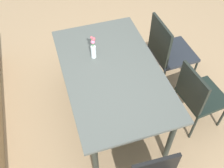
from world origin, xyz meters
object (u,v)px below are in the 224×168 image
object	(u,v)px
chair_near_right	(168,49)
flower_vase	(93,49)
chair_near_left	(198,95)
dining_table	(112,75)

from	to	relation	value
chair_near_right	flower_vase	distance (m)	1.05
chair_near_right	flower_vase	xyz separation A→B (m)	(-0.12, 0.97, 0.38)
chair_near_right	chair_near_left	xyz separation A→B (m)	(-0.73, -0.01, -0.03)
dining_table	chair_near_left	xyz separation A→B (m)	(-0.37, -0.86, -0.21)
chair_near_left	flower_vase	bearing A→B (deg)	-127.89
dining_table	chair_near_left	world-z (taller)	chair_near_left
dining_table	flower_vase	bearing A→B (deg)	26.91
chair_near_right	chair_near_left	size ratio (longest dim) A/B	1.08
dining_table	chair_near_right	distance (m)	0.94
chair_near_left	chair_near_right	bearing A→B (deg)	175.21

